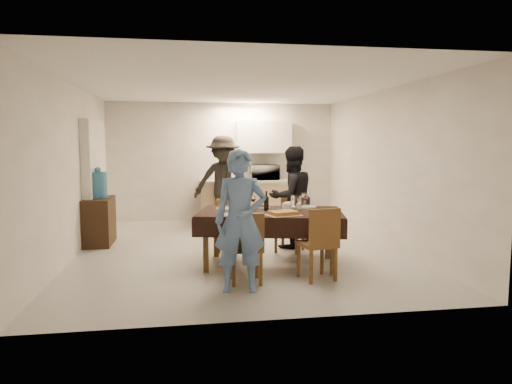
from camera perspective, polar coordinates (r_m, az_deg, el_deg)
The scene contains 33 objects.
floor at distance 7.42m, azimuth -2.20°, elevation -7.18°, with size 5.00×6.00×0.02m, color #A9AAA5.
ceiling at distance 7.28m, azimuth -2.28°, elevation 13.16°, with size 5.00×6.00×0.02m, color white.
wall_back at distance 10.22m, azimuth -4.21°, elevation 3.79°, with size 5.00×0.02×2.60m, color silver.
wall_front at distance 4.28m, azimuth 2.47°, elevation 0.74°, with size 5.00×0.02×2.60m, color silver.
wall_left at distance 7.38m, azimuth -21.93°, elevation 2.52°, with size 0.02×6.00×2.60m, color silver.
wall_right at distance 7.93m, azimuth 16.04°, elevation 2.94°, with size 0.02×6.00×2.60m, color silver.
stub_partition at distance 8.55m, azimuth -19.55°, elevation 1.35°, with size 0.15×1.40×2.10m, color white.
kitchen_base_cabinet at distance 10.04m, azimuth -0.61°, elevation -1.22°, with size 2.20×0.60×0.86m, color tan.
kitchen_worktop at distance 9.99m, azimuth -0.61°, elevation 1.37°, with size 2.24×0.64×0.05m, color #BABBB5.
upper_cabinet at distance 10.15m, azimuth 0.96°, elevation 6.89°, with size 1.20×0.34×0.70m, color white.
dining_table at distance 6.35m, azimuth 1.83°, elevation -2.72°, with size 2.17×1.56×0.77m.
chair_near_left at distance 5.50m, azimuth -1.18°, elevation -6.08°, with size 0.41×0.41×0.48m.
chair_near_right at distance 5.68m, azimuth 7.90°, elevation -5.54°, with size 0.50×0.50×0.50m.
chair_far_left at distance 6.97m, azimuth -2.86°, elevation -3.70°, with size 0.52×0.54×0.46m.
chair_far_right at distance 7.11m, azimuth 4.39°, elevation -3.15°, with size 0.57×0.60×0.50m.
console at distance 8.17m, azimuth -18.98°, elevation -3.45°, with size 0.43×0.86×0.79m, color black.
water_jug at distance 8.10m, azimuth -19.13°, elevation 0.84°, with size 0.29×0.29×0.44m, color teal.
wine_bottle at distance 6.36m, azimuth 1.30°, elevation -1.10°, with size 0.07×0.07×0.28m, color black, non-canonical shape.
water_pitcher at distance 6.35m, azimuth 5.02°, elevation -1.41°, with size 0.14×0.14×0.22m, color white.
savoury_tart at distance 5.99m, azimuth 3.45°, elevation -2.65°, with size 0.42×0.31×0.05m, color #AC7F32.
salad_bowl at distance 6.57m, azimuth 4.11°, elevation -1.78°, with size 0.20×0.20×0.08m, color silver.
mushroom_dish at distance 6.60m, azimuth 0.95°, elevation -1.92°, with size 0.19×0.19×0.03m, color silver.
wine_glass_a at distance 6.00m, azimuth -2.89°, elevation -1.97°, with size 0.08×0.08×0.19m, color white, non-canonical shape.
wine_glass_b at distance 6.69m, azimuth 6.06°, elevation -1.11°, with size 0.09×0.09×0.20m, color white, non-canonical shape.
wine_glass_c at distance 6.59m, azimuth -0.37°, elevation -1.23°, with size 0.09×0.09×0.19m, color white, non-canonical shape.
plate_near_left at distance 5.96m, azimuth -3.31°, elevation -2.87°, with size 0.27×0.27×0.02m, color silver.
plate_near_right at distance 6.19m, azimuth 7.82°, elevation -2.59°, with size 0.24×0.24×0.01m, color silver.
plate_far_left at distance 6.55m, azimuth -3.83°, elevation -2.07°, with size 0.28×0.28×0.02m, color silver.
plate_far_right at distance 6.76m, azimuth 6.35°, elevation -1.84°, with size 0.28×0.28×0.02m, color silver.
microwave at distance 10.03m, azimuth 1.15°, elevation 2.46°, with size 0.59×0.40×0.33m, color white.
person_near at distance 5.22m, azimuth -1.96°, elevation -3.62°, with size 0.60×0.39×1.64m, color #597BAF.
person_far at distance 7.47m, azimuth 4.47°, elevation -0.66°, with size 0.81×0.63×1.66m, color black.
person_kitchen at distance 9.47m, azimuth -4.11°, elevation 1.39°, with size 1.21×0.69×1.87m, color black.
Camera 1 is at (-0.84, -7.18, 1.69)m, focal length 32.00 mm.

